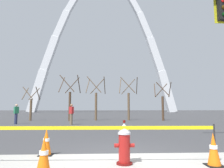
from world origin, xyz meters
TOP-DOWN VIEW (x-y plane):
  - ground_plane at (0.00, 0.00)m, footprint 240.00×240.00m
  - fire_hydrant at (-0.03, -0.90)m, footprint 0.46×0.48m
  - caution_tape_barrier at (-0.68, -0.97)m, footprint 5.43×0.17m
  - traffic_cone_by_hydrant at (-1.66, -1.56)m, footprint 0.36×0.36m
  - traffic_cone_mid_sidewalk at (-2.03, 0.11)m, footprint 0.36×0.36m
  - traffic_cone_curb_edge at (1.92, -1.15)m, footprint 0.36×0.36m
  - monument_arch at (-0.00, 61.33)m, footprint 46.78×2.51m
  - tree_far_left at (-7.76, 16.41)m, footprint 1.59×1.60m
  - tree_left_mid at (-3.74, 15.89)m, footprint 2.09×2.10m
  - tree_center_left at (-1.10, 16.31)m, footprint 2.06×2.07m
  - tree_center_right at (2.34, 16.61)m, footprint 2.07×2.08m
  - tree_right_mid at (5.76, 15.76)m, footprint 1.80×1.81m
  - pedestrian_walking_left at (-7.34, 11.63)m, footprint 0.38×0.39m
  - pedestrian_standing_center at (-2.85, 10.71)m, footprint 0.39×0.38m

SIDE VIEW (x-z plane):
  - ground_plane at x=0.00m, z-range 0.00..0.00m
  - traffic_cone_by_hydrant at x=-1.66m, z-range -0.01..0.72m
  - traffic_cone_mid_sidewalk at x=-2.03m, z-range -0.01..0.72m
  - traffic_cone_curb_edge at x=1.92m, z-range -0.01..0.72m
  - fire_hydrant at x=-0.03m, z-range -0.03..0.96m
  - caution_tape_barrier at x=-0.68m, z-range 0.18..1.08m
  - pedestrian_walking_left at x=-7.34m, z-range 0.02..1.61m
  - pedestrian_standing_center at x=-2.85m, z-range 0.02..1.61m
  - tree_far_left at x=-7.76m, z-range -0.19..3.23m
  - tree_right_mid at x=5.76m, z-range -0.22..3.68m
  - tree_center_left at x=-1.10m, z-range -0.25..4.24m
  - tree_center_right at x=2.34m, z-range -0.25..4.25m
  - tree_left_mid at x=-3.74m, z-range -0.25..4.30m
  - monument_arch at x=0.00m, z-range -3.03..43.64m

